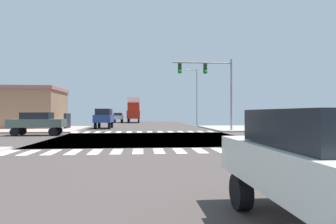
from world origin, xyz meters
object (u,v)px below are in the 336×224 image
object	(u,v)px
traffic_signal_mast	(210,78)
street_lamp	(195,92)
sedan_nearside_1	(334,121)
sedan_trailing_6	(318,135)
suv_inner_1	(104,117)
box_truck_middle_1	(134,109)
sedan_farside_2	(325,163)
sedan_crossing_3	(37,122)
bank_building	(11,108)
sedan_outer_7	(118,117)

from	to	relation	value
traffic_signal_mast	street_lamp	distance (m)	14.83
street_lamp	sedan_nearside_1	distance (m)	20.94
sedan_trailing_6	suv_inner_1	bearing A→B (deg)	110.41
traffic_signal_mast	sedan_nearside_1	xyz separation A→B (m)	(10.50, -3.65, -4.16)
sedan_trailing_6	box_truck_middle_1	xyz separation A→B (m)	(-7.00, 48.60, 1.45)
sedan_nearside_1	sedan_farside_2	distance (m)	25.60
sedan_trailing_6	sedan_nearside_1	bearing A→B (deg)	54.09
sedan_crossing_3	sedan_trailing_6	distance (m)	21.36
box_truck_middle_1	sedan_trailing_6	bearing A→B (deg)	98.20
sedan_nearside_1	sedan_farside_2	xyz separation A→B (m)	(-14.65, -21.00, 0.00)
sedan_trailing_6	box_truck_middle_1	world-z (taller)	box_truck_middle_1
sedan_farside_2	sedan_trailing_6	size ratio (longest dim) A/B	1.00
bank_building	sedan_farside_2	size ratio (longest dim) A/B	3.06
bank_building	suv_inner_1	distance (m)	11.15
sedan_farside_2	street_lamp	bearing A→B (deg)	82.11
sedan_crossing_3	suv_inner_1	size ratio (longest dim) A/B	0.93
traffic_signal_mast	sedan_crossing_3	distance (m)	16.18
sedan_outer_7	box_truck_middle_1	bearing A→B (deg)	177.51
bank_building	suv_inner_1	bearing A→B (deg)	-5.43
sedan_nearside_1	sedan_crossing_3	world-z (taller)	same
sedan_outer_7	sedan_farside_2	bearing A→B (deg)	97.43
sedan_farside_2	sedan_trailing_6	distance (m)	5.76
bank_building	sedan_trailing_6	size ratio (longest dim) A/B	3.06
sedan_nearside_1	suv_inner_1	xyz separation A→B (m)	(-21.65, 10.79, 0.28)
traffic_signal_mast	bank_building	size ratio (longest dim) A/B	0.55
traffic_signal_mast	sedan_crossing_3	bearing A→B (deg)	-166.49
street_lamp	box_truck_middle_1	xyz separation A→B (m)	(-9.46, 14.10, -2.40)
sedan_farside_2	sedan_crossing_3	distance (m)	23.73
traffic_signal_mast	street_lamp	world-z (taller)	street_lamp
box_truck_middle_1	sedan_farside_2	bearing A→B (deg)	94.27
suv_inner_1	box_truck_middle_1	bearing A→B (deg)	-97.86
box_truck_middle_1	sedan_outer_7	distance (m)	3.33
traffic_signal_mast	sedan_outer_7	xyz separation A→B (m)	(-11.15, 29.00, -4.16)
traffic_signal_mast	street_lamp	size ratio (longest dim) A/B	0.86
sedan_crossing_3	box_truck_middle_1	size ratio (longest dim) A/B	0.60
sedan_crossing_3	street_lamp	bearing A→B (deg)	138.12
street_lamp	sedan_outer_7	world-z (taller)	street_lamp
traffic_signal_mast	box_truck_middle_1	distance (m)	30.12
sedan_crossing_3	sedan_trailing_6	world-z (taller)	same
box_truck_middle_1	traffic_signal_mast	bearing A→B (deg)	105.76
sedan_outer_7	suv_inner_1	xyz separation A→B (m)	(-0.00, -21.86, 0.28)
street_lamp	sedan_trailing_6	xyz separation A→B (m)	(-2.46, -34.50, -3.85)
street_lamp	sedan_crossing_3	distance (m)	25.04
sedan_crossing_3	sedan_outer_7	world-z (taller)	same
sedan_crossing_3	sedan_outer_7	bearing A→B (deg)	172.92
street_lamp	suv_inner_1	xyz separation A→B (m)	(-12.46, -7.63, -3.57)
sedan_outer_7	street_lamp	bearing A→B (deg)	131.20
street_lamp	sedan_trailing_6	size ratio (longest dim) A/B	1.94
bank_building	box_truck_middle_1	distance (m)	25.00
traffic_signal_mast	sedan_outer_7	world-z (taller)	traffic_signal_mast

